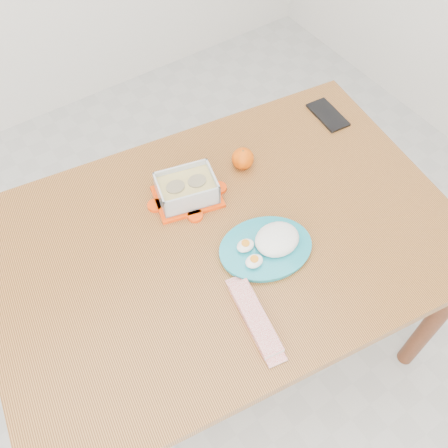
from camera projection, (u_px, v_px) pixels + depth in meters
ground at (215, 357)px, 2.01m from camera, size 3.50×3.50×0.00m
dining_table at (224, 252)px, 1.52m from camera, size 1.47×1.08×0.75m
food_container at (187, 189)px, 1.50m from camera, size 0.23×0.19×0.08m
orange_fruit at (243, 158)px, 1.58m from camera, size 0.07×0.07×0.07m
rice_plate at (269, 244)px, 1.40m from camera, size 0.32×0.32×0.07m
candy_bar at (255, 318)px, 1.29m from camera, size 0.09×0.23×0.02m
smartphone at (328, 115)px, 1.74m from camera, size 0.09×0.16×0.01m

